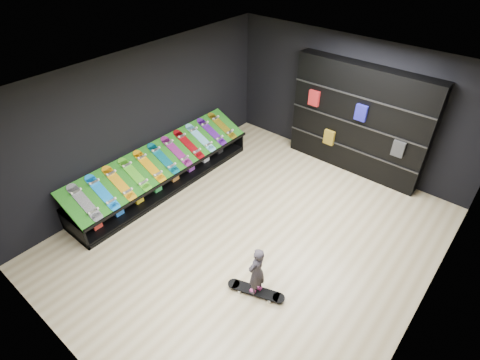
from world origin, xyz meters
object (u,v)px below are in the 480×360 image
Objects in this scene: back_shelving at (358,121)px; child at (256,279)px; floor_skateboard at (256,292)px; display_rack at (164,176)px.

back_shelving is 4.45m from child.
child is (0.00, 0.00, 0.33)m from floor_skateboard.
child reaches higher than display_rack.
back_shelving is at bearing 48.96° from display_rack.
display_rack is at bearing 144.41° from floor_skateboard.
child reaches higher than floor_skateboard.
back_shelving is at bearing 77.72° from floor_skateboard.
back_shelving is at bearing -172.00° from child.
floor_skateboard is 1.72× the size of child.
child is (3.40, -1.01, 0.12)m from display_rack.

